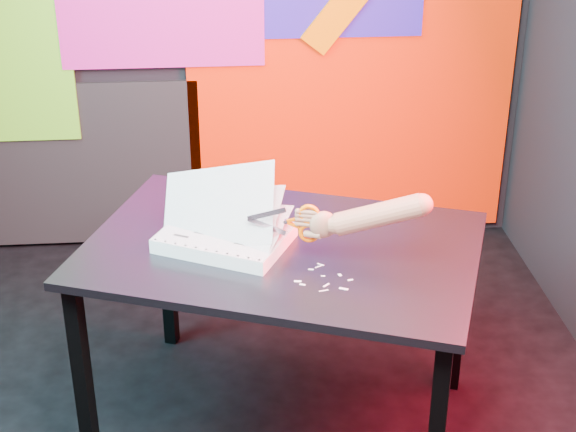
{
  "coord_description": "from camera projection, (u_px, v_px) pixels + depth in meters",
  "views": [
    {
      "loc": [
        0.01,
        -2.63,
        2.18
      ],
      "look_at": [
        0.22,
        -0.02,
        0.87
      ],
      "focal_mm": 55.0,
      "sensor_mm": 36.0,
      "label": 1
    }
  ],
  "objects": [
    {
      "name": "paper_clippings",
      "position": [
        324.0,
        280.0,
        2.79
      ],
      "size": [
        0.19,
        0.18,
        0.0
      ],
      "color": "silver",
      "rests_on": "work_table"
    },
    {
      "name": "scissors",
      "position": [
        304.0,
        223.0,
        2.85
      ],
      "size": [
        0.24,
        0.07,
        0.14
      ],
      "rotation": [
        0.0,
        0.0,
        -0.26
      ],
      "color": "silver",
      "rests_on": "printout_stack"
    },
    {
      "name": "work_table",
      "position": [
        282.0,
        265.0,
        3.03
      ],
      "size": [
        1.54,
        1.27,
        0.75
      ],
      "rotation": [
        0.0,
        0.0,
        -0.35
      ],
      "color": "black",
      "rests_on": "ground"
    },
    {
      "name": "backdrop",
      "position": [
        230.0,
        63.0,
        4.2
      ],
      "size": [
        2.88,
        0.05,
        2.08
      ],
      "color": "red",
      "rests_on": "ground"
    },
    {
      "name": "printout_stack",
      "position": [
        225.0,
        236.0,
        2.99
      ],
      "size": [
        0.51,
        0.46,
        0.31
      ],
      "rotation": [
        0.0,
        0.0,
        -0.46
      ],
      "color": "silver",
      "rests_on": "work_table"
    },
    {
      "name": "room",
      "position": [
        217.0,
        77.0,
        2.71
      ],
      "size": [
        3.01,
        3.01,
        2.71
      ],
      "color": "black",
      "rests_on": "ground"
    },
    {
      "name": "hand_forearm",
      "position": [
        369.0,
        216.0,
        2.8
      ],
      "size": [
        0.42,
        0.15,
        0.18
      ],
      "rotation": [
        0.0,
        0.0,
        -0.26
      ],
      "color": "brown",
      "rests_on": "work_table"
    }
  ]
}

